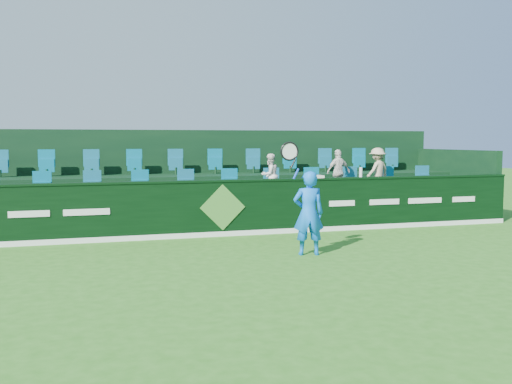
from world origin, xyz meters
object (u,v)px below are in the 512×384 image
object	(u,v)px
spectator_left	(270,175)
drinks_bottle	(361,172)
tennis_player	(308,212)
towel	(314,177)
spectator_middle	(338,172)
spectator_right	(377,171)

from	to	relation	value
spectator_left	drinks_bottle	distance (m)	2.37
tennis_player	towel	bearing A→B (deg)	65.49
tennis_player	drinks_bottle	bearing A→B (deg)	47.17
drinks_bottle	spectator_left	bearing A→B (deg)	151.83
tennis_player	spectator_middle	xyz separation A→B (m)	(2.41, 3.84, 0.56)
spectator_left	spectator_middle	size ratio (longest dim) A/B	0.92
tennis_player	spectator_left	xyz separation A→B (m)	(0.43, 3.84, 0.51)
spectator_right	drinks_bottle	bearing A→B (deg)	22.96
tennis_player	towel	world-z (taller)	tennis_player
spectator_middle	towel	distance (m)	1.62
spectator_left	towel	world-z (taller)	spectator_left
towel	drinks_bottle	bearing A→B (deg)	0.00
drinks_bottle	spectator_middle	bearing A→B (deg)	95.78
spectator_left	spectator_middle	bearing A→B (deg)	155.54
spectator_right	drinks_bottle	xyz separation A→B (m)	(-1.08, -1.12, 0.04)
spectator_middle	spectator_right	distance (m)	1.19
spectator_middle	towel	bearing A→B (deg)	33.95
spectator_middle	spectator_right	size ratio (longest dim) A/B	0.97
drinks_bottle	towel	bearing A→B (deg)	180.00
tennis_player	spectator_right	world-z (taller)	tennis_player
spectator_left	spectator_middle	xyz separation A→B (m)	(1.98, 0.00, 0.05)
tennis_player	spectator_left	distance (m)	3.89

